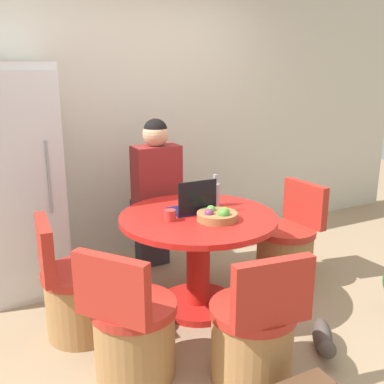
{
  "coord_description": "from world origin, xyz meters",
  "views": [
    {
      "loc": [
        -1.41,
        -2.43,
        1.78
      ],
      "look_at": [
        0.05,
        0.38,
        0.89
      ],
      "focal_mm": 42.0,
      "sensor_mm": 36.0,
      "label": 1
    }
  ],
  "objects_px": {
    "chair_near_left_corner": "(133,334)",
    "chair_right_side": "(286,249)",
    "chair_left_side": "(78,296)",
    "cat": "(323,338)",
    "bottle": "(215,194)",
    "fruit_bowl": "(217,215)",
    "dining_table": "(198,245)",
    "refrigerator": "(17,182)",
    "person_seated": "(155,187)",
    "chair_near_camera": "(254,338)",
    "laptop": "(193,205)"
  },
  "relations": [
    {
      "from": "refrigerator",
      "to": "person_seated",
      "type": "xyz_separation_m",
      "value": [
        1.11,
        -0.15,
        -0.15
      ]
    },
    {
      "from": "bottle",
      "to": "person_seated",
      "type": "bearing_deg",
      "value": 108.94
    },
    {
      "from": "chair_right_side",
      "to": "bottle",
      "type": "xyz_separation_m",
      "value": [
        -0.67,
        0.08,
        0.56
      ]
    },
    {
      "from": "dining_table",
      "to": "person_seated",
      "type": "height_order",
      "value": "person_seated"
    },
    {
      "from": "dining_table",
      "to": "chair_left_side",
      "type": "distance_m",
      "value": 0.92
    },
    {
      "from": "chair_near_camera",
      "to": "chair_right_side",
      "type": "relative_size",
      "value": 1.0
    },
    {
      "from": "chair_near_left_corner",
      "to": "chair_right_side",
      "type": "distance_m",
      "value": 1.71
    },
    {
      "from": "refrigerator",
      "to": "fruit_bowl",
      "type": "bearing_deg",
      "value": -43.17
    },
    {
      "from": "chair_near_camera",
      "to": "chair_right_side",
      "type": "xyz_separation_m",
      "value": [
        1.0,
        0.95,
        0.0
      ]
    },
    {
      "from": "dining_table",
      "to": "person_seated",
      "type": "xyz_separation_m",
      "value": [
        -0.0,
        0.8,
        0.25
      ]
    },
    {
      "from": "chair_right_side",
      "to": "fruit_bowl",
      "type": "xyz_separation_m",
      "value": [
        -0.82,
        -0.22,
        0.49
      ]
    },
    {
      "from": "chair_near_left_corner",
      "to": "fruit_bowl",
      "type": "xyz_separation_m",
      "value": [
        0.78,
        0.38,
        0.49
      ]
    },
    {
      "from": "chair_near_left_corner",
      "to": "person_seated",
      "type": "bearing_deg",
      "value": -64.77
    },
    {
      "from": "chair_right_side",
      "to": "bottle",
      "type": "height_order",
      "value": "bottle"
    },
    {
      "from": "dining_table",
      "to": "bottle",
      "type": "bearing_deg",
      "value": 32.81
    },
    {
      "from": "chair_near_camera",
      "to": "chair_left_side",
      "type": "height_order",
      "value": "same"
    },
    {
      "from": "cat",
      "to": "chair_left_side",
      "type": "bearing_deg",
      "value": -89.96
    },
    {
      "from": "laptop",
      "to": "fruit_bowl",
      "type": "distance_m",
      "value": 0.24
    },
    {
      "from": "chair_left_side",
      "to": "person_seated",
      "type": "xyz_separation_m",
      "value": [
        0.88,
        0.73,
        0.48
      ]
    },
    {
      "from": "chair_near_left_corner",
      "to": "laptop",
      "type": "distance_m",
      "value": 1.07
    },
    {
      "from": "chair_right_side",
      "to": "person_seated",
      "type": "height_order",
      "value": "person_seated"
    },
    {
      "from": "chair_near_left_corner",
      "to": "chair_right_side",
      "type": "bearing_deg",
      "value": -106.26
    },
    {
      "from": "chair_near_left_corner",
      "to": "bottle",
      "type": "relative_size",
      "value": 3.39
    },
    {
      "from": "person_seated",
      "to": "dining_table",
      "type": "bearing_deg",
      "value": 90.34
    },
    {
      "from": "chair_near_camera",
      "to": "dining_table",
      "type": "bearing_deg",
      "value": -90.0
    },
    {
      "from": "chair_near_camera",
      "to": "bottle",
      "type": "relative_size",
      "value": 3.39
    },
    {
      "from": "chair_near_camera",
      "to": "fruit_bowl",
      "type": "xyz_separation_m",
      "value": [
        0.18,
        0.73,
        0.49
      ]
    },
    {
      "from": "dining_table",
      "to": "bottle",
      "type": "height_order",
      "value": "bottle"
    },
    {
      "from": "dining_table",
      "to": "bottle",
      "type": "distance_m",
      "value": 0.42
    },
    {
      "from": "dining_table",
      "to": "chair_near_camera",
      "type": "relative_size",
      "value": 1.37
    },
    {
      "from": "chair_left_side",
      "to": "chair_right_side",
      "type": "distance_m",
      "value": 1.78
    },
    {
      "from": "refrigerator",
      "to": "chair_left_side",
      "type": "xyz_separation_m",
      "value": [
        0.22,
        -0.89,
        -0.62
      ]
    },
    {
      "from": "chair_left_side",
      "to": "chair_right_side",
      "type": "bearing_deg",
      "value": -85.9
    },
    {
      "from": "chair_right_side",
      "to": "fruit_bowl",
      "type": "relative_size",
      "value": 2.94
    },
    {
      "from": "dining_table",
      "to": "chair_near_camera",
      "type": "distance_m",
      "value": 0.92
    },
    {
      "from": "chair_near_camera",
      "to": "person_seated",
      "type": "relative_size",
      "value": 0.62
    },
    {
      "from": "fruit_bowl",
      "to": "chair_near_left_corner",
      "type": "bearing_deg",
      "value": -154.32
    },
    {
      "from": "chair_right_side",
      "to": "person_seated",
      "type": "xyz_separation_m",
      "value": [
        -0.89,
        0.73,
        0.48
      ]
    },
    {
      "from": "chair_left_side",
      "to": "cat",
      "type": "height_order",
      "value": "chair_left_side"
    },
    {
      "from": "dining_table",
      "to": "cat",
      "type": "bearing_deg",
      "value": -62.41
    },
    {
      "from": "chair_near_left_corner",
      "to": "fruit_bowl",
      "type": "height_order",
      "value": "fruit_bowl"
    },
    {
      "from": "refrigerator",
      "to": "fruit_bowl",
      "type": "relative_size",
      "value": 6.33
    },
    {
      "from": "refrigerator",
      "to": "dining_table",
      "type": "relative_size",
      "value": 1.57
    },
    {
      "from": "cat",
      "to": "laptop",
      "type": "bearing_deg",
      "value": -119.6
    },
    {
      "from": "chair_near_left_corner",
      "to": "person_seated",
      "type": "distance_m",
      "value": 1.58
    },
    {
      "from": "chair_near_left_corner",
      "to": "chair_left_side",
      "type": "bearing_deg",
      "value": -20.37
    },
    {
      "from": "chair_left_side",
      "to": "chair_right_side",
      "type": "relative_size",
      "value": 1.0
    },
    {
      "from": "chair_near_left_corner",
      "to": "fruit_bowl",
      "type": "bearing_deg",
      "value": -100.97
    },
    {
      "from": "refrigerator",
      "to": "chair_near_left_corner",
      "type": "xyz_separation_m",
      "value": [
        0.4,
        -1.48,
        -0.62
      ]
    },
    {
      "from": "laptop",
      "to": "cat",
      "type": "relative_size",
      "value": 0.77
    }
  ]
}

